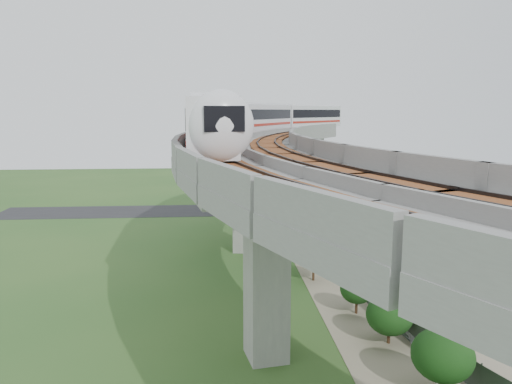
# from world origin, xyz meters

# --- Properties ---
(ground) EXTENTS (160.00, 160.00, 0.00)m
(ground) POSITION_xyz_m (0.00, 0.00, 0.00)
(ground) COLOR #2B5321
(ground) RESTS_ON ground
(dirt_lot) EXTENTS (18.00, 26.00, 0.04)m
(dirt_lot) POSITION_xyz_m (14.00, -2.00, 0.02)
(dirt_lot) COLOR gray
(dirt_lot) RESTS_ON ground
(asphalt_road) EXTENTS (60.00, 8.00, 0.03)m
(asphalt_road) POSITION_xyz_m (0.00, 30.00, 0.01)
(asphalt_road) COLOR #232326
(asphalt_road) RESTS_ON ground
(viaduct) EXTENTS (19.58, 73.98, 11.40)m
(viaduct) POSITION_xyz_m (3.84, 0.00, 9.05)
(viaduct) COLOR #99968E
(viaduct) RESTS_ON ground
(metro_train) EXTENTS (22.29, 58.26, 3.64)m
(metro_train) POSITION_xyz_m (3.26, 18.41, 12.31)
(metro_train) COLOR silver
(metro_train) RESTS_ON ground
(fence) EXTENTS (3.87, 38.73, 1.50)m
(fence) POSITION_xyz_m (9.75, 0.00, 0.75)
(fence) COLOR #2D382D
(fence) RESTS_ON ground
(tree_0) EXTENTS (2.12, 2.12, 3.33)m
(tree_0) POSITION_xyz_m (11.08, 22.89, 2.42)
(tree_0) COLOR #382314
(tree_0) RESTS_ON ground
(tree_1) EXTENTS (2.00, 2.00, 2.88)m
(tree_1) POSITION_xyz_m (9.81, 19.23, 2.02)
(tree_1) COLOR #382314
(tree_1) RESTS_ON ground
(tree_2) EXTENTS (1.87, 1.87, 2.30)m
(tree_2) POSITION_xyz_m (8.11, 13.72, 1.50)
(tree_2) COLOR #382314
(tree_2) RESTS_ON ground
(tree_3) EXTENTS (2.13, 2.13, 3.05)m
(tree_3) POSITION_xyz_m (6.81, 6.49, 2.13)
(tree_3) COLOR #382314
(tree_3) RESTS_ON ground
(tree_4) EXTENTS (2.19, 2.19, 2.75)m
(tree_4) POSITION_xyz_m (5.78, 1.47, 1.82)
(tree_4) COLOR #382314
(tree_4) RESTS_ON ground
(tree_5) EXTENTS (2.18, 2.18, 2.60)m
(tree_5) POSITION_xyz_m (7.35, -5.10, 1.67)
(tree_5) COLOR #382314
(tree_5) RESTS_ON ground
(tree_6) EXTENTS (2.64, 2.64, 2.84)m
(tree_6) POSITION_xyz_m (8.02, -9.39, 1.71)
(tree_6) COLOR #382314
(tree_6) RESTS_ON ground
(tree_7) EXTENTS (2.88, 2.88, 3.19)m
(tree_7) POSITION_xyz_m (8.71, -14.61, 1.96)
(tree_7) COLOR #382314
(tree_7) RESTS_ON ground
(car_white) EXTENTS (1.57, 3.13, 1.02)m
(car_white) POSITION_xyz_m (9.74, -8.55, 0.55)
(car_white) COLOR silver
(car_white) RESTS_ON dirt_lot
(car_red) EXTENTS (3.64, 1.91, 1.14)m
(car_red) POSITION_xyz_m (18.70, -3.72, 0.61)
(car_red) COLOR maroon
(car_red) RESTS_ON dirt_lot
(car_dark) EXTENTS (4.76, 3.37, 1.28)m
(car_dark) POSITION_xyz_m (15.35, 2.71, 0.68)
(car_dark) COLOR black
(car_dark) RESTS_ON dirt_lot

